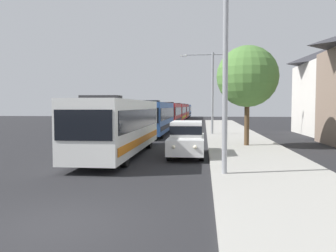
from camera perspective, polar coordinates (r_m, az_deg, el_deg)
The scene contains 13 objects.
ground_plane at distance 8.47m, azimuth -17.95°, elevation -15.63°, with size 160.00×160.00×0.00m, color #232326.
sidewalk at distance 8.23m, azimuth 25.83°, elevation -15.83°, with size 4.80×110.00×0.15m, color #A3A099.
bus_lead at distance 18.88m, azimuth -8.09°, elevation 0.18°, with size 2.58×11.52×3.21m.
bus_second_in_line at distance 32.13m, azimuth -2.21°, elevation 1.53°, with size 2.58×11.98×3.21m.
bus_middle at distance 45.45m, azimuth 0.21°, elevation 2.08°, with size 2.58×11.44×3.21m.
bus_fourth_in_line at distance 58.65m, azimuth 1.52°, elevation 2.37°, with size 2.58×12.15×3.21m.
bus_rear at distance 72.51m, azimuth 2.39°, elevation 2.57°, with size 2.58×12.02×3.21m.
bus_tail_end at distance 85.62m, azimuth 2.94°, elevation 2.69°, with size 2.58×10.80×3.21m.
white_suv at distance 18.43m, azimuth 3.20°, elevation -1.92°, with size 1.86×4.83×1.90m.
box_truck_oncoming at distance 88.40m, azimuth 0.89°, elevation 2.72°, with size 2.35×7.03×3.15m.
streetlamp_near at distance 13.27m, azimuth 9.65°, elevation 13.59°, with size 5.77×0.28×8.07m.
streetlamp_mid at distance 31.69m, azimuth 7.51°, elevation 7.11°, with size 5.96×0.28×7.50m.
roadside_tree at distance 22.95m, azimuth 13.21°, elevation 8.09°, with size 4.01×4.01×6.52m.
Camera 1 is at (3.30, -7.31, 2.74)m, focal length 36.24 mm.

